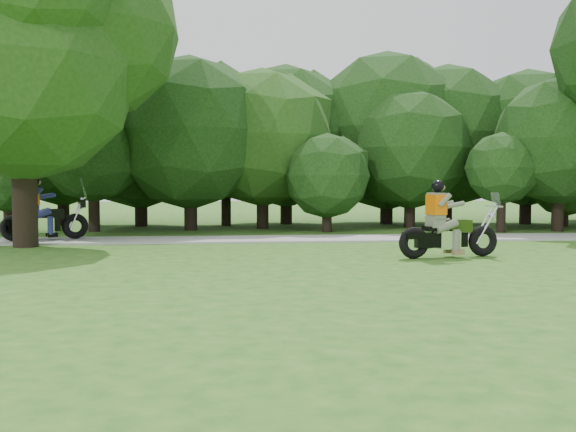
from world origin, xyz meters
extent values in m
plane|color=#215618|center=(0.00, 0.00, 0.00)|extent=(100.00, 100.00, 0.00)
cube|color=gray|center=(0.00, 8.00, 0.03)|extent=(60.00, 2.20, 0.06)
cylinder|color=black|center=(-1.22, 11.04, 0.52)|extent=(0.36, 0.36, 1.04)
sphere|color=black|center=(-1.22, 11.04, 2.05)|extent=(3.13, 3.13, 3.13)
cylinder|color=black|center=(-9.72, 12.01, 0.90)|extent=(0.41, 0.41, 1.80)
sphere|color=black|center=(-9.72, 12.01, 3.16)|extent=(4.18, 4.18, 4.18)
cylinder|color=black|center=(7.38, 10.62, 0.90)|extent=(0.44, 0.44, 1.80)
sphere|color=black|center=(7.38, 10.62, 3.35)|extent=(4.77, 4.77, 4.77)
cylinder|color=black|center=(5.07, 10.34, 0.74)|extent=(0.33, 0.33, 1.47)
sphere|color=black|center=(5.07, 10.34, 2.33)|extent=(2.63, 2.63, 2.63)
cylinder|color=black|center=(-4.89, 14.95, 0.90)|extent=(0.40, 0.40, 1.80)
sphere|color=black|center=(-4.89, 14.95, 3.13)|extent=(4.10, 4.10, 4.10)
cylinder|color=black|center=(-8.39, 14.82, 0.90)|extent=(0.51, 0.51, 1.80)
sphere|color=black|center=(-8.39, 14.82, 3.85)|extent=(6.30, 6.30, 6.30)
cylinder|color=black|center=(8.10, 14.71, 0.90)|extent=(0.50, 0.50, 1.80)
sphere|color=black|center=(8.10, 14.71, 3.74)|extent=(5.97, 5.97, 5.97)
cylinder|color=black|center=(2.46, 13.07, 0.79)|extent=(0.44, 0.44, 1.57)
sphere|color=black|center=(2.46, 13.07, 3.14)|extent=(4.83, 4.83, 4.83)
cylinder|color=black|center=(-2.29, 15.64, 0.90)|extent=(0.51, 0.51, 1.80)
sphere|color=black|center=(-2.29, 15.64, 3.81)|extent=(6.20, 6.20, 6.20)
cylinder|color=black|center=(-6.23, 12.45, 0.89)|extent=(0.49, 0.49, 1.79)
sphere|color=black|center=(-6.23, 12.45, 3.69)|extent=(5.85, 5.85, 5.85)
cylinder|color=black|center=(-11.90, 16.40, 0.90)|extent=(0.50, 0.50, 1.80)
sphere|color=black|center=(-11.90, 16.40, 3.72)|extent=(5.90, 5.90, 5.90)
cylinder|color=black|center=(-3.45, 13.11, 0.90)|extent=(0.47, 0.47, 1.80)
sphere|color=#1D4814|center=(-3.45, 13.11, 3.57)|extent=(5.44, 5.44, 5.44)
cylinder|color=black|center=(9.17, 13.42, 0.45)|extent=(0.35, 0.35, 0.91)
sphere|color=#1D4814|center=(9.17, 13.42, 1.87)|extent=(2.96, 2.96, 2.96)
cylinder|color=black|center=(2.11, 15.43, 0.90)|extent=(0.55, 0.55, 1.80)
sphere|color=black|center=(2.11, 15.43, 4.05)|extent=(6.92, 6.92, 6.92)
cylinder|color=black|center=(4.81, 15.44, 0.90)|extent=(0.52, 0.52, 1.80)
sphere|color=black|center=(4.81, 15.44, 3.85)|extent=(6.31, 6.31, 6.31)
cylinder|color=black|center=(-12.67, 11.66, 0.54)|extent=(0.30, 0.30, 1.07)
sphere|color=black|center=(-12.67, 11.66, 1.70)|extent=(1.95, 1.95, 1.95)
cylinder|color=black|center=(-10.50, 6.50, 2.10)|extent=(0.68, 0.68, 4.20)
sphere|color=#1D4814|center=(-10.50, 6.50, 5.00)|extent=(6.40, 6.40, 6.40)
sphere|color=#1D4814|center=(-8.74, 7.30, 6.20)|extent=(5.12, 5.12, 5.12)
torus|color=black|center=(-0.45, 2.69, 0.38)|extent=(0.79, 0.35, 0.76)
torus|color=black|center=(1.37, 3.02, 0.38)|extent=(0.79, 0.35, 0.76)
cube|color=black|center=(0.24, 2.82, 0.44)|extent=(1.36, 0.49, 0.35)
cube|color=silver|center=(0.43, 2.85, 0.44)|extent=(0.58, 0.46, 0.44)
cube|color=black|center=(0.72, 2.90, 0.76)|extent=(0.61, 0.42, 0.28)
cube|color=black|center=(0.10, 2.79, 0.72)|extent=(0.62, 0.44, 0.11)
cylinder|color=silver|center=(1.42, 3.02, 0.76)|extent=(0.59, 0.15, 0.90)
cylinder|color=silver|center=(1.67, 3.07, 1.23)|extent=(0.16, 0.69, 0.04)
cube|color=#595B4A|center=(0.10, 2.79, 0.87)|extent=(0.39, 0.46, 0.26)
cube|color=#595B4A|center=(0.12, 2.79, 1.26)|extent=(0.36, 0.50, 0.61)
cube|color=#EC6404|center=(0.12, 2.79, 1.28)|extent=(0.40, 0.55, 0.48)
sphere|color=black|center=(0.15, 2.80, 1.72)|extent=(0.30, 0.30, 0.30)
torus|color=black|center=(-11.18, 7.64, 0.46)|extent=(0.82, 0.52, 0.79)
torus|color=black|center=(-9.56, 8.32, 0.46)|extent=(0.82, 0.52, 0.79)
cube|color=black|center=(-10.56, 7.90, 0.51)|extent=(1.27, 0.74, 0.36)
cube|color=silver|center=(-10.40, 7.97, 0.51)|extent=(0.65, 0.57, 0.45)
cube|color=black|center=(-10.14, 8.08, 0.85)|extent=(0.68, 0.54, 0.29)
cube|color=black|center=(-10.69, 7.85, 0.81)|extent=(0.68, 0.56, 0.11)
cylinder|color=silver|center=(-9.52, 8.34, 0.85)|extent=(0.43, 0.22, 1.02)
cylinder|color=silver|center=(-9.34, 8.42, 1.34)|extent=(0.32, 0.68, 0.04)
cube|color=black|center=(-11.03, 7.44, 0.51)|extent=(0.49, 0.31, 0.39)
cube|color=black|center=(-11.22, 7.90, 0.51)|extent=(0.49, 0.31, 0.39)
cube|color=navy|center=(-10.69, 7.85, 0.97)|extent=(0.48, 0.53, 0.27)
cube|color=navy|center=(-10.67, 7.86, 1.37)|extent=(0.46, 0.55, 0.63)
cube|color=#EC6404|center=(-10.67, 7.86, 1.40)|extent=(0.50, 0.61, 0.50)
sphere|color=black|center=(-10.64, 7.87, 1.85)|extent=(0.32, 0.32, 0.32)
camera|label=1|loc=(-4.86, -12.08, 1.81)|focal=40.00mm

